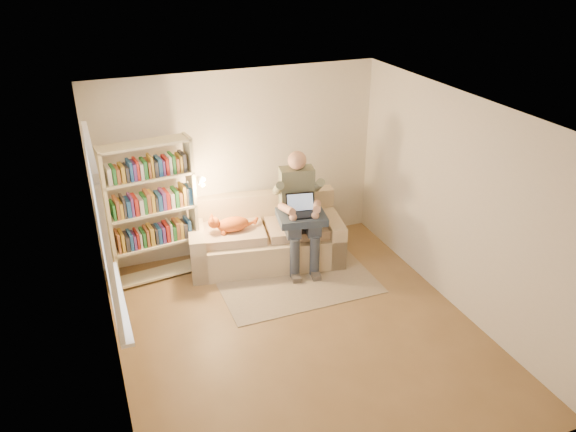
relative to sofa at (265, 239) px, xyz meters
name	(u,v)px	position (x,y,z in m)	size (l,w,h in m)	color
floor	(300,333)	(-0.18, -1.74, -0.32)	(4.50, 4.50, 0.00)	brown
ceiling	(303,114)	(-0.18, -1.74, 2.28)	(4.00, 4.50, 0.02)	white
wall_left	(105,271)	(-2.18, -1.74, 0.98)	(0.02, 4.50, 2.60)	silver
wall_right	(459,205)	(1.82, -1.74, 0.98)	(0.02, 4.50, 2.60)	silver
wall_back	(239,163)	(-0.18, 0.51, 0.98)	(4.00, 0.02, 2.60)	silver
wall_front	(421,371)	(-0.18, -3.99, 0.98)	(4.00, 0.02, 2.60)	silver
window	(108,253)	(-2.13, -1.54, 1.05)	(0.12, 1.52, 1.69)	white
sofa	(265,239)	(0.00, 0.00, 0.00)	(2.23, 1.30, 0.89)	#CDB791
person	(299,205)	(0.41, -0.24, 0.57)	(0.57, 0.79, 1.60)	slate
cat	(229,224)	(-0.52, -0.04, 0.35)	(0.68, 0.31, 0.24)	orange
blanket	(306,217)	(0.45, -0.41, 0.46)	(0.63, 0.51, 0.10)	#2A374A
laptop	(306,209)	(0.45, -0.40, 0.57)	(0.43, 0.39, 0.32)	black
bookshelf	(151,206)	(-1.49, 0.08, 0.73)	(1.29, 0.42, 1.91)	beige
rug	(298,284)	(0.19, -0.79, -0.32)	(2.03, 1.20, 0.01)	gray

